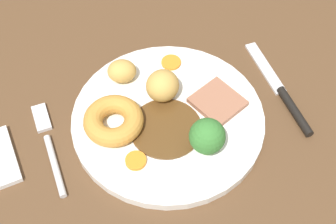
# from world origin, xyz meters

# --- Properties ---
(dining_table) EXTENTS (1.20, 0.84, 0.04)m
(dining_table) POSITION_xyz_m (0.00, 0.00, 0.02)
(dining_table) COLOR brown
(dining_table) RESTS_ON ground
(dinner_plate) EXTENTS (0.27, 0.27, 0.01)m
(dinner_plate) POSITION_xyz_m (-0.03, 0.01, 0.04)
(dinner_plate) COLOR white
(dinner_plate) RESTS_ON dining_table
(gravy_pool) EXTENTS (0.10, 0.10, 0.00)m
(gravy_pool) POSITION_xyz_m (-0.04, -0.01, 0.05)
(gravy_pool) COLOR #563819
(gravy_pool) RESTS_ON dinner_plate
(meat_slice_main) EXTENTS (0.08, 0.08, 0.01)m
(meat_slice_main) POSITION_xyz_m (0.05, 0.00, 0.05)
(meat_slice_main) COLOR #9E664C
(meat_slice_main) RESTS_ON dinner_plate
(yorkshire_pudding) EXTENTS (0.08, 0.08, 0.03)m
(yorkshire_pudding) POSITION_xyz_m (-0.10, 0.02, 0.06)
(yorkshire_pudding) COLOR #C68938
(yorkshire_pudding) RESTS_ON dinner_plate
(roast_potato_left) EXTENTS (0.05, 0.05, 0.03)m
(roast_potato_left) POSITION_xyz_m (-0.06, 0.09, 0.07)
(roast_potato_left) COLOR tan
(roast_potato_left) RESTS_ON dinner_plate
(roast_potato_right) EXTENTS (0.07, 0.06, 0.04)m
(roast_potato_right) POSITION_xyz_m (-0.02, 0.04, 0.07)
(roast_potato_right) COLOR tan
(roast_potato_right) RESTS_ON dinner_plate
(carrot_coin_front) EXTENTS (0.03, 0.03, 0.00)m
(carrot_coin_front) POSITION_xyz_m (0.01, 0.09, 0.05)
(carrot_coin_front) COLOR orange
(carrot_coin_front) RESTS_ON dinner_plate
(carrot_coin_back) EXTENTS (0.03, 0.03, 0.01)m
(carrot_coin_back) POSITION_xyz_m (-0.09, -0.05, 0.05)
(carrot_coin_back) COLOR orange
(carrot_coin_back) RESTS_ON dinner_plate
(broccoli_floret) EXTENTS (0.05, 0.05, 0.06)m
(broccoli_floret) POSITION_xyz_m (-0.00, -0.06, 0.08)
(broccoli_floret) COLOR #8CB766
(broccoli_floret) RESTS_ON dinner_plate
(fork) EXTENTS (0.02, 0.15, 0.01)m
(fork) POSITION_xyz_m (-0.19, 0.03, 0.04)
(fork) COLOR silver
(fork) RESTS_ON dining_table
(knife) EXTENTS (0.02, 0.19, 0.01)m
(knife) POSITION_xyz_m (0.15, -0.01, 0.04)
(knife) COLOR black
(knife) RESTS_ON dining_table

